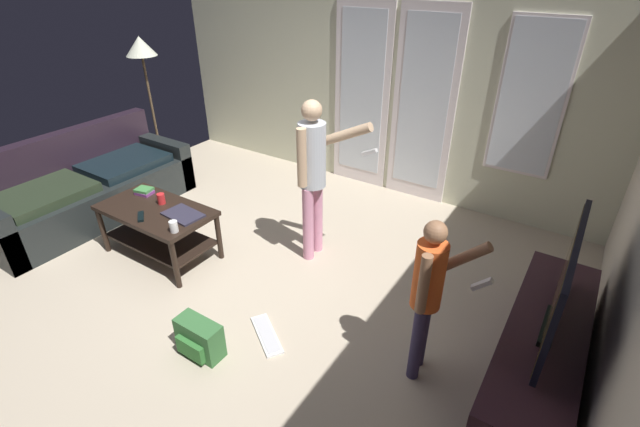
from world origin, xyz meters
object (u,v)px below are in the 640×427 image
object	(u,v)px
loose_keyboard	(267,335)
cup_by_laptop	(161,199)
tv_stand	(539,354)
tv_remote_black	(141,217)
floor_lamp	(142,55)
leather_couch	(86,189)
cup_near_edge	(174,226)
flat_screen_tv	(563,286)
person_adult	(314,168)
coffee_table	(158,221)
person_child	(429,289)
backpack	(199,338)
laptop_closed	(183,215)
book_stack	(144,191)

from	to	relation	value
loose_keyboard	cup_by_laptop	size ratio (longest dim) A/B	4.37
tv_stand	tv_remote_black	xyz separation A→B (m)	(-3.26, -0.58, 0.30)
floor_lamp	tv_remote_black	xyz separation A→B (m)	(1.65, -1.52, -0.97)
leather_couch	cup_near_edge	bearing A→B (deg)	-8.59
cup_near_edge	tv_remote_black	distance (m)	0.43
leather_couch	cup_near_edge	distance (m)	1.82
flat_screen_tv	person_adult	xyz separation A→B (m)	(-2.07, 0.40, 0.12)
coffee_table	person_adult	size ratio (longest dim) A/B	0.72
floor_lamp	loose_keyboard	bearing A→B (deg)	-27.67
person_child	tv_remote_black	xyz separation A→B (m)	(-2.57, -0.20, -0.20)
leather_couch	cup_by_laptop	distance (m)	1.32
person_adult	cup_near_edge	world-z (taller)	person_adult
backpack	laptop_closed	world-z (taller)	laptop_closed
tv_remote_black	backpack	bearing A→B (deg)	14.41
loose_keyboard	leather_couch	bearing A→B (deg)	172.03
person_adult	loose_keyboard	bearing A→B (deg)	-74.81
leather_couch	tv_remote_black	distance (m)	1.39
person_child	cup_near_edge	world-z (taller)	person_child
leather_couch	cup_near_edge	world-z (taller)	leather_couch
person_adult	coffee_table	bearing A→B (deg)	-146.58
tv_stand	loose_keyboard	size ratio (longest dim) A/B	4.06
person_adult	backpack	distance (m)	1.68
loose_keyboard	cup_by_laptop	xyz separation A→B (m)	(-1.54, 0.40, 0.55)
person_adult	backpack	xyz separation A→B (m)	(0.00, -1.49, -0.77)
coffee_table	floor_lamp	world-z (taller)	floor_lamp
floor_lamp	laptop_closed	distance (m)	2.52
tv_stand	loose_keyboard	xyz separation A→B (m)	(-1.77, -0.70, -0.21)
floor_lamp	laptop_closed	size ratio (longest dim) A/B	4.79
coffee_table	cup_near_edge	size ratio (longest dim) A/B	10.86
floor_lamp	loose_keyboard	xyz separation A→B (m)	(3.14, -1.65, -1.48)
tv_stand	book_stack	world-z (taller)	book_stack
tv_stand	tv_remote_black	distance (m)	3.32
coffee_table	person_child	size ratio (longest dim) A/B	0.90
flat_screen_tv	laptop_closed	world-z (taller)	flat_screen_tv
person_child	cup_by_laptop	bearing A→B (deg)	178.38
laptop_closed	book_stack	bearing A→B (deg)	177.22
loose_keyboard	laptop_closed	xyz separation A→B (m)	(-1.20, 0.35, 0.50)
cup_near_edge	loose_keyboard	bearing A→B (deg)	-6.94
backpack	book_stack	bearing A→B (deg)	151.82
laptop_closed	person_child	bearing A→B (deg)	4.36
coffee_table	flat_screen_tv	distance (m)	3.34
person_adult	cup_by_laptop	xyz separation A→B (m)	(-1.24, -0.70, -0.35)
person_adult	laptop_closed	bearing A→B (deg)	-140.27
person_child	cup_near_edge	bearing A→B (deg)	-174.71
floor_lamp	cup_by_laptop	distance (m)	2.23
backpack	flat_screen_tv	bearing A→B (deg)	27.91
person_adult	person_child	size ratio (longest dim) A/B	1.25
flat_screen_tv	loose_keyboard	size ratio (longest dim) A/B	2.58
floor_lamp	tv_remote_black	world-z (taller)	floor_lamp
tv_stand	person_adult	world-z (taller)	person_adult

